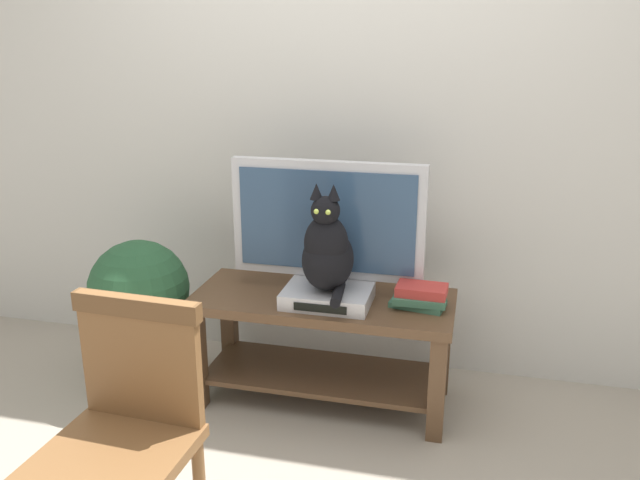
{
  "coord_description": "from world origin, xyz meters",
  "views": [
    {
      "loc": [
        0.64,
        -2.14,
        1.64
      ],
      "look_at": [
        0.0,
        0.45,
        0.8
      ],
      "focal_mm": 36.37,
      "sensor_mm": 36.0,
      "label": 1
    }
  ],
  "objects_px": {
    "tv_stand": "(323,329)",
    "wooden_chair": "(125,425)",
    "tv": "(327,224)",
    "book_stack": "(420,297)",
    "media_box": "(328,296)",
    "cat": "(327,251)",
    "potted_plant": "(140,298)"
  },
  "relations": [
    {
      "from": "cat",
      "to": "book_stack",
      "type": "xyz_separation_m",
      "value": [
        0.4,
        0.07,
        -0.2
      ]
    },
    {
      "from": "tv",
      "to": "media_box",
      "type": "bearing_deg",
      "value": -75.83
    },
    {
      "from": "potted_plant",
      "to": "media_box",
      "type": "bearing_deg",
      "value": 2.12
    },
    {
      "from": "tv_stand",
      "to": "book_stack",
      "type": "bearing_deg",
      "value": -1.45
    },
    {
      "from": "tv_stand",
      "to": "cat",
      "type": "bearing_deg",
      "value": -63.53
    },
    {
      "from": "media_box",
      "to": "cat",
      "type": "bearing_deg",
      "value": -86.07
    },
    {
      "from": "cat",
      "to": "potted_plant",
      "type": "bearing_deg",
      "value": -178.84
    },
    {
      "from": "book_stack",
      "to": "potted_plant",
      "type": "height_order",
      "value": "potted_plant"
    },
    {
      "from": "tv",
      "to": "book_stack",
      "type": "bearing_deg",
      "value": -12.8
    },
    {
      "from": "wooden_chair",
      "to": "book_stack",
      "type": "bearing_deg",
      "value": 56.44
    },
    {
      "from": "tv_stand",
      "to": "potted_plant",
      "type": "relative_size",
      "value": 1.58
    },
    {
      "from": "book_stack",
      "to": "potted_plant",
      "type": "xyz_separation_m",
      "value": [
        -1.3,
        -0.09,
        -0.1
      ]
    },
    {
      "from": "tv_stand",
      "to": "tv",
      "type": "distance_m",
      "value": 0.49
    },
    {
      "from": "wooden_chair",
      "to": "potted_plant",
      "type": "bearing_deg",
      "value": 116.98
    },
    {
      "from": "cat",
      "to": "potted_plant",
      "type": "xyz_separation_m",
      "value": [
        -0.9,
        -0.02,
        -0.3
      ]
    },
    {
      "from": "tv_stand",
      "to": "wooden_chair",
      "type": "bearing_deg",
      "value": -105.62
    },
    {
      "from": "cat",
      "to": "potted_plant",
      "type": "relative_size",
      "value": 0.65
    },
    {
      "from": "cat",
      "to": "potted_plant",
      "type": "distance_m",
      "value": 0.95
    },
    {
      "from": "tv",
      "to": "wooden_chair",
      "type": "distance_m",
      "value": 1.32
    },
    {
      "from": "media_box",
      "to": "book_stack",
      "type": "xyz_separation_m",
      "value": [
        0.4,
        0.05,
        0.01
      ]
    },
    {
      "from": "wooden_chair",
      "to": "cat",
      "type": "bearing_deg",
      "value": 71.38
    },
    {
      "from": "cat",
      "to": "wooden_chair",
      "type": "distance_m",
      "value": 1.16
    },
    {
      "from": "tv",
      "to": "media_box",
      "type": "xyz_separation_m",
      "value": [
        0.04,
        -0.15,
        -0.28
      ]
    },
    {
      "from": "wooden_chair",
      "to": "potted_plant",
      "type": "height_order",
      "value": "wooden_chair"
    },
    {
      "from": "tv",
      "to": "potted_plant",
      "type": "relative_size",
      "value": 1.18
    },
    {
      "from": "tv_stand",
      "to": "cat",
      "type": "relative_size",
      "value": 2.46
    },
    {
      "from": "media_box",
      "to": "book_stack",
      "type": "relative_size",
      "value": 1.52
    },
    {
      "from": "media_box",
      "to": "book_stack",
      "type": "bearing_deg",
      "value": 7.65
    },
    {
      "from": "tv",
      "to": "book_stack",
      "type": "distance_m",
      "value": 0.52
    },
    {
      "from": "tv",
      "to": "potted_plant",
      "type": "distance_m",
      "value": 0.96
    },
    {
      "from": "tv_stand",
      "to": "cat",
      "type": "height_order",
      "value": "cat"
    },
    {
      "from": "wooden_chair",
      "to": "tv",
      "type": "bearing_deg",
      "value": 75.44
    }
  ]
}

